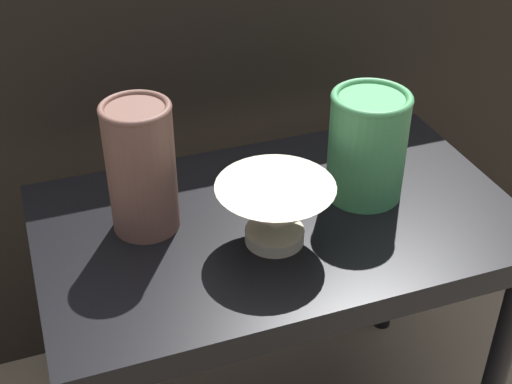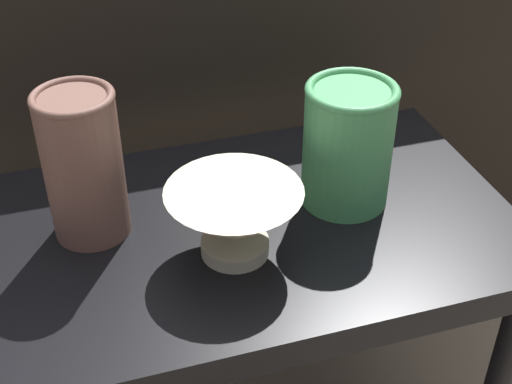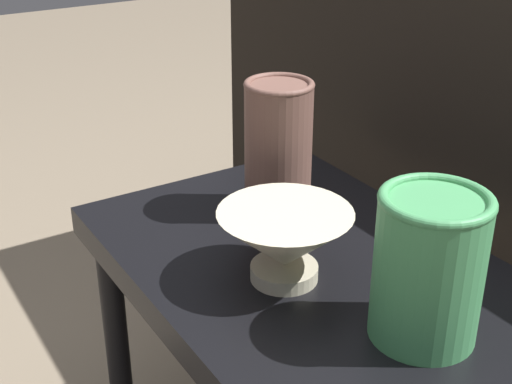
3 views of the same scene
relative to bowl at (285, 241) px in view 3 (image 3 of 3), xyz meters
The scene contains 4 objects.
table 0.12m from the bowl, 62.66° to the left, with size 0.68×0.41×0.47m.
bowl is the anchor object (origin of this frame).
vase_textured_left 0.19m from the bowl, 148.97° to the left, with size 0.09×0.09×0.19m.
vase_colorful_right 0.18m from the bowl, 20.80° to the left, with size 0.11×0.11×0.16m.
Camera 3 is at (0.56, -0.46, 0.93)m, focal length 50.00 mm.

